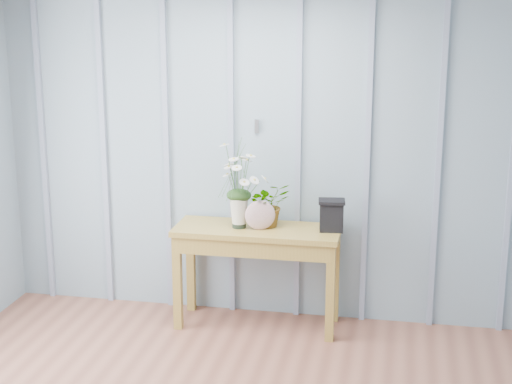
% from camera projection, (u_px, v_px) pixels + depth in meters
% --- Properties ---
extents(room_shell, '(4.00, 4.50, 2.50)m').
position_uv_depth(room_shell, '(222.00, 70.00, 4.32)').
color(room_shell, '#899FAE').
rests_on(room_shell, ground).
extents(sideboard, '(1.20, 0.45, 0.75)m').
position_uv_depth(sideboard, '(257.00, 243.00, 5.68)').
color(sideboard, olive).
rests_on(sideboard, ground).
extents(daisy_vase, '(0.44, 0.34, 0.62)m').
position_uv_depth(daisy_vase, '(239.00, 175.00, 5.57)').
color(daisy_vase, black).
rests_on(daisy_vase, sideboard).
extents(spider_plant, '(0.38, 0.37, 0.33)m').
position_uv_depth(spider_plant, '(269.00, 204.00, 5.66)').
color(spider_plant, '#183412').
rests_on(spider_plant, sideboard).
extents(felt_disc_vessel, '(0.23, 0.12, 0.22)m').
position_uv_depth(felt_disc_vessel, '(260.00, 215.00, 5.58)').
color(felt_disc_vessel, '#9A5066').
rests_on(felt_disc_vessel, sideboard).
extents(carved_box, '(0.20, 0.17, 0.23)m').
position_uv_depth(carved_box, '(331.00, 215.00, 5.56)').
color(carved_box, black).
rests_on(carved_box, sideboard).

